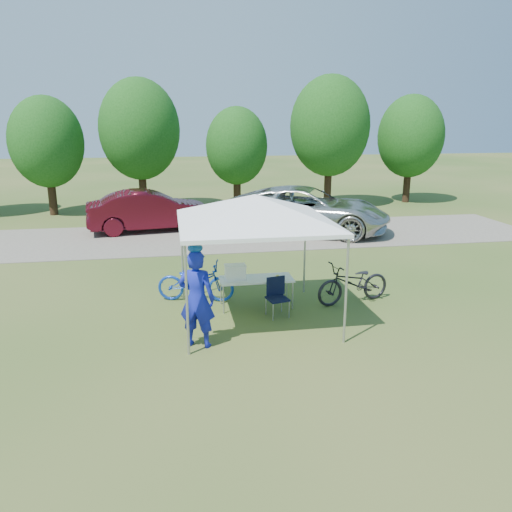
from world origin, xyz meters
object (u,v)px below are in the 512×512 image
(minivan, at_px, (306,210))
(folding_chair, at_px, (277,293))
(folding_table, at_px, (256,280))
(sedan, at_px, (150,211))
(bike_blue, at_px, (196,281))
(cooler, at_px, (235,272))
(cyclist, at_px, (197,299))
(bike_dark, at_px, (354,283))

(minivan, bearing_deg, folding_chair, -175.47)
(minivan, bearing_deg, folding_table, -179.22)
(sedan, bearing_deg, folding_table, -171.31)
(folding_table, bearing_deg, sedan, 106.94)
(bike_blue, distance_m, sedan, 8.24)
(folding_chair, bearing_deg, cooler, 133.44)
(cooler, xyz_separation_m, cyclist, (-0.97, -1.86, 0.09))
(bike_dark, bearing_deg, cooler, -105.96)
(bike_blue, distance_m, minivan, 8.22)
(folding_chair, distance_m, bike_dark, 1.99)
(cooler, height_order, cyclist, cyclist)
(folding_chair, relative_size, bike_dark, 0.45)
(folding_table, distance_m, sedan, 9.16)
(bike_dark, relative_size, minivan, 0.30)
(minivan, distance_m, sedan, 6.04)
(cyclist, bearing_deg, bike_dark, -134.94)
(folding_table, relative_size, bike_dark, 0.89)
(minivan, height_order, sedan, minivan)
(folding_chair, distance_m, bike_blue, 2.09)
(bike_blue, height_order, minivan, minivan)
(bike_blue, bearing_deg, folding_chair, -111.04)
(bike_blue, bearing_deg, cyclist, -168.41)
(cyclist, xyz_separation_m, sedan, (-1.22, 10.62, -0.15))
(folding_chair, height_order, bike_dark, bike_dark)
(cooler, distance_m, cyclist, 2.10)
(folding_chair, distance_m, cyclist, 2.28)
(cyclist, distance_m, minivan, 10.42)
(bike_dark, bearing_deg, minivan, 159.98)
(folding_chair, height_order, bike_blue, bike_blue)
(bike_dark, relative_size, sedan, 0.40)
(folding_chair, relative_size, bike_blue, 0.47)
(folding_chair, relative_size, sedan, 0.18)
(folding_table, xyz_separation_m, cooler, (-0.48, 0.00, 0.22))
(cooler, xyz_separation_m, minivan, (3.71, 7.45, 0.02))
(cooler, bearing_deg, cyclist, -117.50)
(folding_table, height_order, sedan, sedan)
(bike_blue, relative_size, sedan, 0.39)
(cyclist, bearing_deg, sedan, -63.08)
(cyclist, bearing_deg, minivan, -96.28)
(bike_dark, xyz_separation_m, sedan, (-4.97, 8.90, 0.30))
(cooler, bearing_deg, bike_dark, -2.85)
(folding_table, relative_size, sedan, 0.35)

